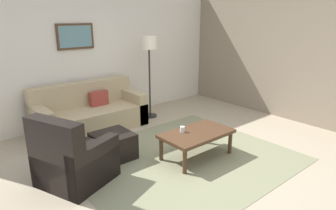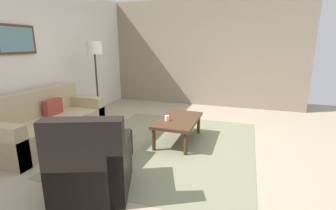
# 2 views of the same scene
# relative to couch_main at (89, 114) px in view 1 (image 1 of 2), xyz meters

# --- Properties ---
(ground_plane) EXTENTS (8.00, 8.00, 0.00)m
(ground_plane) POSITION_rel_couch_main_xyz_m (0.50, -2.10, -0.30)
(ground_plane) COLOR tan
(rear_partition) EXTENTS (6.00, 0.12, 2.80)m
(rear_partition) POSITION_rel_couch_main_xyz_m (0.50, 0.50, 1.10)
(rear_partition) COLOR silver
(rear_partition) RESTS_ON ground_plane
(stone_feature_panel) EXTENTS (0.12, 5.20, 2.80)m
(stone_feature_panel) POSITION_rel_couch_main_xyz_m (3.50, -2.10, 1.10)
(stone_feature_panel) COLOR gray
(stone_feature_panel) RESTS_ON ground_plane
(area_rug) EXTENTS (3.16, 2.73, 0.01)m
(area_rug) POSITION_rel_couch_main_xyz_m (0.50, -2.10, -0.29)
(area_rug) COLOR gray
(area_rug) RESTS_ON ground_plane
(couch_main) EXTENTS (2.03, 0.90, 0.88)m
(couch_main) POSITION_rel_couch_main_xyz_m (0.00, 0.00, 0.00)
(couch_main) COLOR tan
(couch_main) RESTS_ON ground_plane
(armchair_leather) EXTENTS (1.04, 1.04, 0.95)m
(armchair_leather) POSITION_rel_couch_main_xyz_m (-1.05, -1.69, 0.01)
(armchair_leather) COLOR black
(armchair_leather) RESTS_ON ground_plane
(ottoman) EXTENTS (0.56, 0.56, 0.40)m
(ottoman) POSITION_rel_couch_main_xyz_m (-0.28, -1.39, -0.10)
(ottoman) COLOR black
(ottoman) RESTS_ON ground_plane
(coffee_table) EXTENTS (1.10, 0.64, 0.41)m
(coffee_table) POSITION_rel_couch_main_xyz_m (0.72, -2.19, 0.06)
(coffee_table) COLOR #472D1C
(coffee_table) RESTS_ON ground_plane
(cup) EXTENTS (0.07, 0.07, 0.09)m
(cup) POSITION_rel_couch_main_xyz_m (0.56, -2.04, 0.16)
(cup) COLOR white
(cup) RESTS_ON coffee_table
(lamp_standing) EXTENTS (0.32, 0.32, 1.71)m
(lamp_standing) POSITION_rel_couch_main_xyz_m (1.32, -0.19, 1.11)
(lamp_standing) COLOR black
(lamp_standing) RESTS_ON ground_plane
(framed_artwork) EXTENTS (0.72, 0.04, 0.48)m
(framed_artwork) POSITION_rel_couch_main_xyz_m (0.04, 0.41, 1.43)
(framed_artwork) COLOR #472D1C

